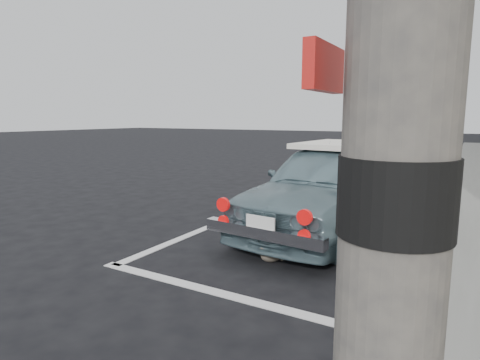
% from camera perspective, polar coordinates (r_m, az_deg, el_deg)
% --- Properties ---
extents(ground, '(80.00, 80.00, 0.00)m').
position_cam_1_polar(ground, '(4.28, -3.89, -12.21)').
color(ground, black).
rests_on(ground, ground).
extents(pline_rear, '(3.00, 0.12, 0.01)m').
position_cam_1_polar(pline_rear, '(3.64, -1.69, -16.07)').
color(pline_rear, silver).
rests_on(pline_rear, ground).
extents(pline_front, '(3.00, 0.12, 0.01)m').
position_cam_1_polar(pline_front, '(10.07, 19.84, -0.37)').
color(pline_front, silver).
rests_on(pline_front, ground).
extents(pline_side, '(0.12, 7.00, 0.01)m').
position_cam_1_polar(pline_side, '(7.20, 3.56, -3.39)').
color(pline_side, silver).
rests_on(pline_side, ground).
extents(retro_coupe, '(1.73, 3.70, 1.22)m').
position_cam_1_polar(retro_coupe, '(5.57, 12.71, -0.81)').
color(retro_coupe, slate).
rests_on(retro_coupe, ground).
extents(cat, '(0.29, 0.40, 0.23)m').
position_cam_1_polar(cat, '(4.38, 4.46, -10.23)').
color(cat, '#645B4C').
rests_on(cat, ground).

